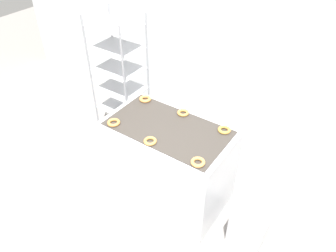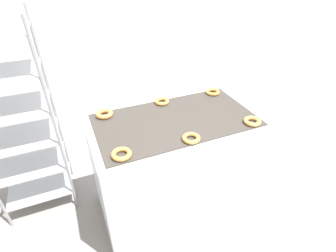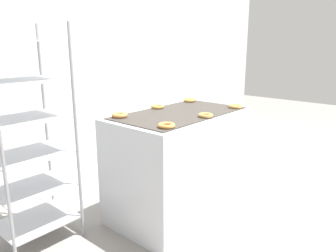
# 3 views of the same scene
# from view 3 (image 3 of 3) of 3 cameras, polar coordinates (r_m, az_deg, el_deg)

# --- Properties ---
(ground_plane) EXTENTS (14.00, 14.00, 0.00)m
(ground_plane) POSITION_cam_3_polar(r_m,az_deg,el_deg) (3.04, 11.83, -17.87)
(ground_plane) COLOR gray
(wall_back) EXTENTS (8.00, 0.05, 2.80)m
(wall_back) POSITION_cam_3_polar(r_m,az_deg,el_deg) (4.04, -14.83, 10.97)
(wall_back) COLOR silver
(wall_back) RESTS_ON ground_plane
(fryer_machine) EXTENTS (1.34, 0.77, 0.99)m
(fryer_machine) POSITION_cam_3_polar(r_m,az_deg,el_deg) (3.13, 2.10, -6.46)
(fryer_machine) COLOR #B7BABF
(fryer_machine) RESTS_ON ground_plane
(baking_rack_cart) EXTENTS (0.60, 0.49, 1.76)m
(baking_rack_cart) POSITION_cam_3_polar(r_m,az_deg,el_deg) (2.76, -23.32, -1.83)
(baking_rack_cart) COLOR gray
(baking_rack_cart) RESTS_ON ground_plane
(glaze_bin) EXTENTS (0.35, 0.35, 0.35)m
(glaze_bin) POSITION_cam_3_polar(r_m,az_deg,el_deg) (4.04, 11.51, -6.70)
(glaze_bin) COLOR #B7BABF
(glaze_bin) RESTS_ON ground_plane
(donut_near_left) EXTENTS (0.13, 0.13, 0.03)m
(donut_near_left) POSITION_cam_3_polar(r_m,az_deg,el_deg) (2.45, -0.27, 0.11)
(donut_near_left) COLOR #C6823D
(donut_near_left) RESTS_ON fryer_machine
(donut_near_center) EXTENTS (0.13, 0.13, 0.03)m
(donut_near_center) POSITION_cam_3_polar(r_m,az_deg,el_deg) (2.82, 6.57, 1.87)
(donut_near_center) COLOR #BA8741
(donut_near_center) RESTS_ON fryer_machine
(donut_near_right) EXTENTS (0.13, 0.13, 0.03)m
(donut_near_right) POSITION_cam_3_polar(r_m,az_deg,el_deg) (3.26, 11.67, 3.39)
(donut_near_right) COLOR #CD8B45
(donut_near_right) RESTS_ON fryer_machine
(donut_far_left) EXTENTS (0.14, 0.14, 0.04)m
(donut_far_left) POSITION_cam_3_polar(r_m,az_deg,el_deg) (2.82, -8.42, 1.90)
(donut_far_left) COLOR #CC8442
(donut_far_left) RESTS_ON fryer_machine
(donut_far_center) EXTENTS (0.13, 0.13, 0.03)m
(donut_far_center) POSITION_cam_3_polar(r_m,az_deg,el_deg) (3.17, -1.84, 3.38)
(donut_far_center) COLOR #C1853D
(donut_far_center) RESTS_ON fryer_machine
(donut_far_right) EXTENTS (0.13, 0.13, 0.03)m
(donut_far_right) POSITION_cam_3_polar(r_m,az_deg,el_deg) (3.54, 3.79, 4.50)
(donut_far_right) COLOR #C38A39
(donut_far_right) RESTS_ON fryer_machine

